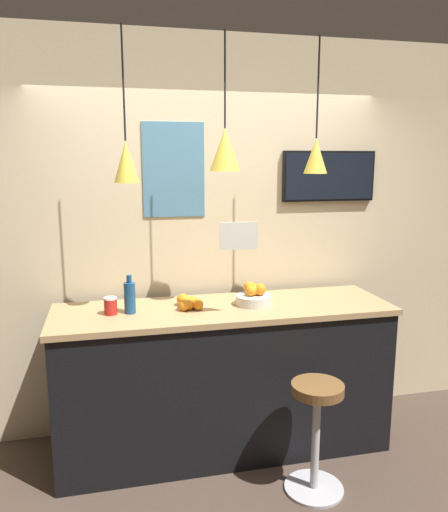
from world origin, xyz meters
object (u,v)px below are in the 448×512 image
Objects in this scene: fruit_bowl at (254,296)px; juice_bottle at (130,297)px; bar_stool at (316,422)px; spread_jar at (111,306)px; mounted_tv at (329,176)px.

juice_bottle is (-0.84, -0.01, 0.05)m from fruit_bowl.
spread_jar is (-1.19, 0.59, 0.64)m from bar_stool.
bar_stool is 0.91m from fruit_bowl.
mounted_tv reaches higher than fruit_bowl.
juice_bottle reaches higher than spread_jar.
spread_jar is at bearing -179.64° from fruit_bowl.
fruit_bowl is 0.84m from juice_bottle.
spread_jar reaches higher than bar_stool.
bar_stool is 2.93× the size of fruit_bowl.
spread_jar is at bearing -166.47° from mounted_tv.
spread_jar is at bearing 180.00° from juice_bottle.
juice_bottle is at bearing 151.03° from bar_stool.
fruit_bowl reaches higher than spread_jar.
bar_stool is at bearing -68.96° from fruit_bowl.
juice_bottle is (-1.06, 0.59, 0.69)m from bar_stool.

